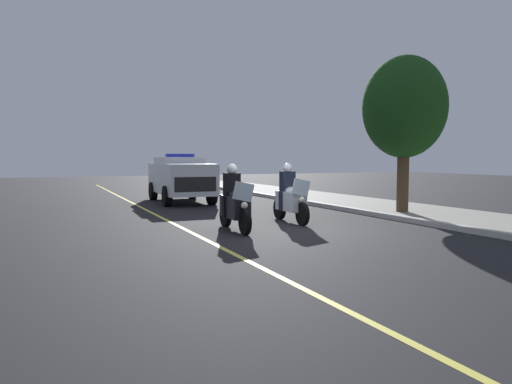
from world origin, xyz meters
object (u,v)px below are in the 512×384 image
object	(u,v)px
police_motorcycle_lead_left	(234,204)
tree_mid_block	(404,108)
police_motorcycle_lead_right	(290,198)
police_suv	(181,177)

from	to	relation	value
police_motorcycle_lead_left	tree_mid_block	distance (m)	7.00
police_motorcycle_lead_left	police_motorcycle_lead_right	world-z (taller)	same
tree_mid_block	police_suv	bearing A→B (deg)	-143.24
police_motorcycle_lead_left	police_suv	distance (m)	8.40
police_suv	tree_mid_block	xyz separation A→B (m)	(7.38, 5.51, 2.44)
police_motorcycle_lead_right	police_suv	bearing A→B (deg)	-170.73
police_motorcycle_lead_left	police_suv	bearing A→B (deg)	174.30
police_motorcycle_lead_left	police_suv	world-z (taller)	police_suv
police_motorcycle_lead_left	police_motorcycle_lead_right	bearing A→B (deg)	111.47
police_motorcycle_lead_left	police_suv	size ratio (longest dim) A/B	0.43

